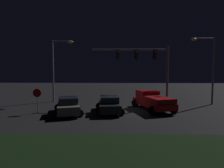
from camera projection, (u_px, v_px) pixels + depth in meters
The scene contains 9 objects.
ground_plane at pixel (120, 110), 18.22m from camera, with size 80.00×80.00×0.00m, color black.
grass_median at pixel (123, 154), 8.58m from camera, with size 21.51×5.08×0.10m, color black.
pickup_truck at pixel (152, 99), 18.48m from camera, with size 3.91×5.75×1.80m.
car_sedan at pixel (109, 104), 17.29m from camera, with size 2.79×4.57×1.51m.
car_sedan_far at pixel (68, 106), 16.68m from camera, with size 3.24×4.73×1.51m.
traffic_signal_gantry at pixel (145, 61), 20.33m from camera, with size 8.32×0.56×6.50m.
street_lamp_left at pixel (57, 63), 23.02m from camera, with size 2.67×0.44×7.56m.
street_lamp_right at pixel (208, 62), 21.06m from camera, with size 2.72×0.44×7.58m.
stop_sign at pixel (37, 96), 16.79m from camera, with size 0.76×0.08×2.23m.
Camera 1 is at (-0.27, -18.00, 3.84)m, focal length 30.14 mm.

